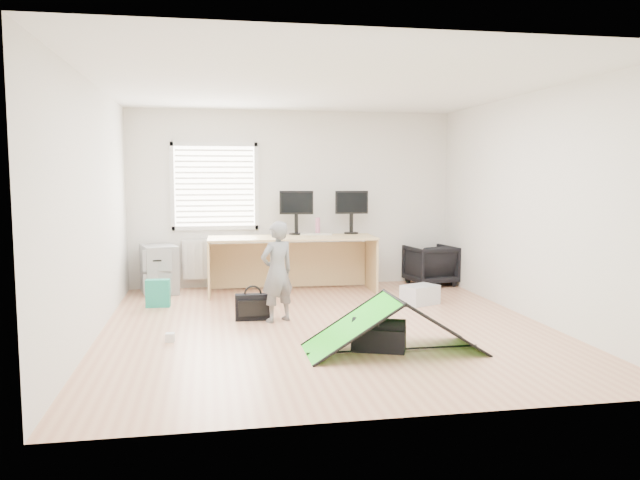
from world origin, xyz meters
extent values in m
plane|color=tan|center=(0.00, 0.00, 0.00)|extent=(5.50, 5.50, 0.00)
cube|color=silver|center=(0.00, 2.75, 1.35)|extent=(5.00, 0.02, 2.70)
cube|color=silver|center=(-1.20, 2.71, 1.55)|extent=(1.20, 0.06, 1.20)
cube|color=silver|center=(-1.20, 2.67, 0.45)|extent=(1.00, 0.12, 0.60)
cube|color=tan|center=(-0.11, 2.08, 0.41)|extent=(2.44, 0.83, 0.83)
cube|color=#939598|center=(-2.03, 2.40, 0.35)|extent=(0.60, 0.70, 0.70)
cube|color=black|center=(0.00, 2.41, 1.07)|extent=(0.52, 0.19, 0.48)
cube|color=black|center=(0.85, 2.41, 1.07)|extent=(0.50, 0.12, 0.48)
cube|color=beige|center=(0.28, 2.30, 0.84)|extent=(0.50, 0.25, 0.02)
cylinder|color=#BA6885|center=(0.33, 2.43, 0.95)|extent=(0.08, 0.08, 0.25)
imported|color=black|center=(2.11, 2.35, 0.32)|extent=(0.77, 0.79, 0.63)
imported|color=slate|center=(-0.52, 0.33, 0.59)|extent=(0.52, 0.45, 1.19)
cube|color=silver|center=(1.46, 0.98, 0.13)|extent=(0.55, 0.48, 0.25)
cube|color=#1D876D|center=(-1.97, 1.41, 0.18)|extent=(0.32, 0.16, 0.36)
cube|color=black|center=(-0.80, 0.45, 0.16)|extent=(0.43, 0.15, 0.31)
cube|color=silver|center=(-1.72, -0.37, 0.05)|extent=(0.10, 0.10, 0.09)
cube|color=black|center=(0.33, -1.06, 0.11)|extent=(0.58, 0.44, 0.23)
camera|label=1|loc=(-1.31, -6.86, 1.73)|focal=35.00mm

